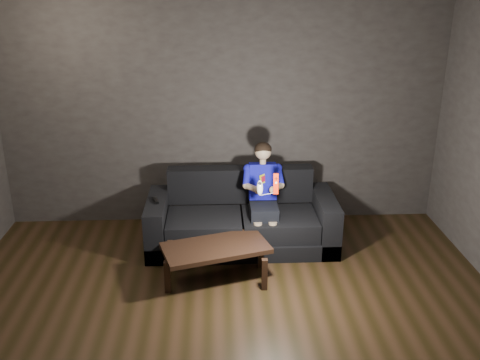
{
  "coord_description": "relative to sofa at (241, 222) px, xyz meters",
  "views": [
    {
      "loc": [
        -0.08,
        -3.41,
        2.74
      ],
      "look_at": [
        0.15,
        1.55,
        0.85
      ],
      "focal_mm": 40.0,
      "sensor_mm": 36.0,
      "label": 1
    }
  ],
  "objects": [
    {
      "name": "back_wall",
      "position": [
        -0.18,
        0.67,
        1.1
      ],
      "size": [
        5.0,
        0.04,
        2.7
      ],
      "primitive_type": "cube",
      "color": "#36302F",
      "rests_on": "ground"
    },
    {
      "name": "wii_remote_black",
      "position": [
        -0.9,
        -0.07,
        0.31
      ],
      "size": [
        0.08,
        0.16,
        0.03
      ],
      "color": "black",
      "rests_on": "sofa"
    },
    {
      "name": "floor",
      "position": [
        -0.18,
        -1.83,
        -0.25
      ],
      "size": [
        5.0,
        5.0,
        0.0
      ],
      "primitive_type": "plane",
      "color": "black",
      "rests_on": "ground"
    },
    {
      "name": "wii_remote_red",
      "position": [
        0.31,
        -0.46,
        0.62
      ],
      "size": [
        0.05,
        0.08,
        0.21
      ],
      "color": "red",
      "rests_on": "child"
    },
    {
      "name": "sofa",
      "position": [
        0.0,
        0.0,
        0.0
      ],
      "size": [
        2.0,
        0.86,
        0.77
      ],
      "color": "black",
      "rests_on": "floor"
    },
    {
      "name": "nunchuk_white",
      "position": [
        0.16,
        -0.46,
        0.58
      ],
      "size": [
        0.07,
        0.1,
        0.16
      ],
      "color": "silver",
      "rests_on": "child"
    },
    {
      "name": "coffee_table",
      "position": [
        -0.28,
        -0.73,
        0.06
      ],
      "size": [
        1.09,
        0.76,
        0.36
      ],
      "color": "black",
      "rests_on": "floor"
    },
    {
      "name": "child",
      "position": [
        0.23,
        -0.05,
        0.41
      ],
      "size": [
        0.43,
        0.53,
        1.06
      ],
      "color": "black",
      "rests_on": "sofa"
    }
  ]
}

